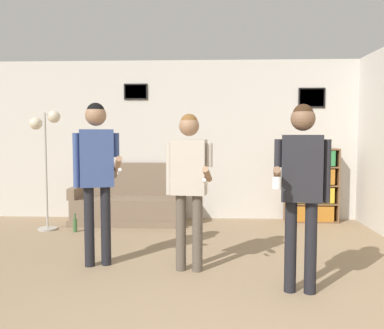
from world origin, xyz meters
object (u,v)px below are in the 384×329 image
(person_player_foreground_left, at_px, (97,165))
(person_player_foreground_center, at_px, (189,175))
(floor_lamp, at_px, (45,140))
(person_watcher_holding_cup, at_px, (302,177))
(bookshelf, at_px, (311,185))
(bottle_on_floor, at_px, (75,225))
(couch, at_px, (130,204))

(person_player_foreground_left, relative_size, person_player_foreground_center, 1.08)
(floor_lamp, relative_size, person_player_foreground_center, 1.08)
(person_player_foreground_left, bearing_deg, person_watcher_holding_cup, -19.00)
(person_player_foreground_left, distance_m, person_player_foreground_center, 1.04)
(bookshelf, relative_size, person_player_foreground_center, 0.73)
(bottle_on_floor, bearing_deg, person_watcher_holding_cup, -38.81)
(couch, distance_m, floor_lamp, 1.68)
(couch, height_order, person_player_foreground_left, person_player_foreground_left)
(person_player_foreground_center, xyz_separation_m, bottle_on_floor, (-1.79, 1.71, -0.92))
(bookshelf, bearing_deg, bottle_on_floor, -165.89)
(person_watcher_holding_cup, bearing_deg, floor_lamp, 143.97)
(couch, relative_size, person_player_foreground_left, 1.01)
(floor_lamp, bearing_deg, bookshelf, 11.02)
(floor_lamp, xyz_separation_m, bottle_on_floor, (0.46, -0.12, -1.26))
(person_watcher_holding_cup, bearing_deg, bottle_on_floor, 141.19)
(bookshelf, bearing_deg, floor_lamp, -168.98)
(floor_lamp, distance_m, person_player_foreground_left, 2.11)
(person_watcher_holding_cup, bearing_deg, couch, 125.56)
(couch, distance_m, person_watcher_holding_cup, 3.80)
(person_watcher_holding_cup, height_order, bottle_on_floor, person_watcher_holding_cup)
(bookshelf, xyz_separation_m, floor_lamp, (-4.15, -0.81, 0.76))
(couch, relative_size, person_player_foreground_center, 1.09)
(bottle_on_floor, bearing_deg, person_player_foreground_left, -64.00)
(person_player_foreground_center, bearing_deg, bookshelf, 54.32)
(couch, relative_size, person_watcher_holding_cup, 1.05)
(bookshelf, relative_size, person_player_foreground_left, 0.68)
(person_player_foreground_left, bearing_deg, floor_lamp, 126.06)
(floor_lamp, relative_size, bottle_on_floor, 6.47)
(bookshelf, height_order, floor_lamp, floor_lamp)
(person_watcher_holding_cup, xyz_separation_m, bottle_on_floor, (-2.85, 2.29, -0.97))
(person_player_foreground_center, height_order, bottle_on_floor, person_player_foreground_center)
(floor_lamp, distance_m, person_watcher_holding_cup, 4.11)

